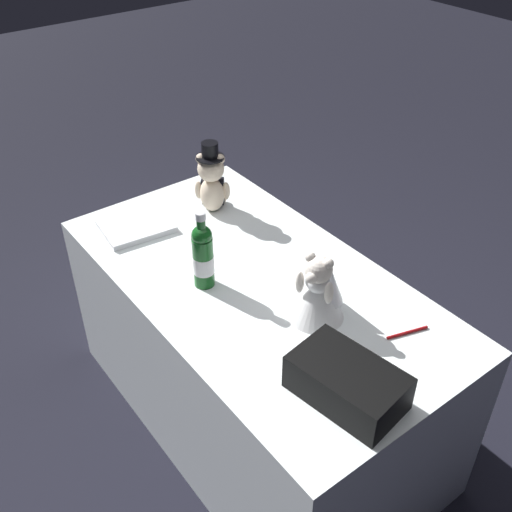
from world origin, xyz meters
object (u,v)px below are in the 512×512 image
teddy_bear_groom (212,181)px  guestbook (136,226)px  signing_pen (409,332)px  champagne_bottle (203,255)px  gift_case_black (347,383)px  teddy_bear_bride (319,288)px

teddy_bear_groom → guestbook: teddy_bear_groom is taller
signing_pen → guestbook: size_ratio=0.57×
guestbook → champagne_bottle: bearing=9.5°
champagne_bottle → signing_pen: bearing=32.1°
gift_case_black → champagne_bottle: bearing=-176.9°
teddy_bear_groom → teddy_bear_bride: 0.74m
signing_pen → teddy_bear_bride: bearing=-146.3°
teddy_bear_bride → signing_pen: teddy_bear_bride is taller
teddy_bear_groom → signing_pen: (0.98, 0.07, -0.12)m
teddy_bear_bride → guestbook: size_ratio=0.92×
gift_case_black → guestbook: gift_case_black is taller
signing_pen → champagne_bottle: bearing=-147.9°
teddy_bear_groom → champagne_bottle: 0.49m
champagne_bottle → teddy_bear_bride: bearing=31.0°
teddy_bear_bride → teddy_bear_groom: bearing=173.2°
gift_case_black → guestbook: size_ratio=1.29×
champagne_bottle → signing_pen: size_ratio=1.97×
teddy_bear_groom → teddy_bear_bride: teddy_bear_groom is taller
champagne_bottle → gift_case_black: size_ratio=0.86×
champagne_bottle → guestbook: bearing=-176.8°
teddy_bear_groom → guestbook: bearing=-99.9°
teddy_bear_bride → guestbook: (-0.79, -0.23, -0.09)m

